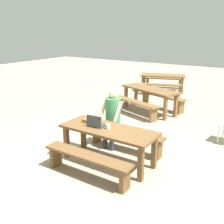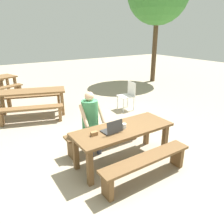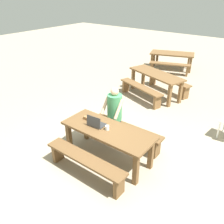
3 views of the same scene
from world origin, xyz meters
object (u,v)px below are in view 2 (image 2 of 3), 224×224
at_px(small_pouch, 94,134).
at_px(plastic_chair, 128,95).
at_px(person_seated, 91,118).
at_px(picnic_table_mid, 31,95).
at_px(coffee_mug, 124,126).
at_px(picnic_table_front, 123,133).
at_px(laptop, 112,129).

distance_m(small_pouch, plastic_chair, 3.39).
height_order(person_seated, picnic_table_mid, person_seated).
relative_size(coffee_mug, plastic_chair, 0.10).
bearing_deg(picnic_table_front, plastic_chair, 50.81).
bearing_deg(picnic_table_mid, person_seated, -62.14).
distance_m(person_seated, picnic_table_mid, 2.88).
xyz_separation_m(plastic_chair, picnic_table_mid, (-2.67, 1.16, 0.15)).
distance_m(small_pouch, coffee_mug, 0.60).
bearing_deg(laptop, plastic_chair, -135.53).
distance_m(laptop, coffee_mug, 0.27).
distance_m(laptop, small_pouch, 0.34).
height_order(coffee_mug, person_seated, person_seated).
relative_size(picnic_table_front, coffee_mug, 21.06).
height_order(laptop, person_seated, person_seated).
bearing_deg(plastic_chair, laptop, -36.29).
bearing_deg(picnic_table_mid, laptop, -62.85).
bearing_deg(small_pouch, picnic_table_mid, 93.16).
height_order(picnic_table_front, small_pouch, small_pouch).
bearing_deg(laptop, coffee_mug, -178.28).
relative_size(picnic_table_front, small_pouch, 15.94).
xyz_separation_m(picnic_table_front, person_seated, (-0.33, 0.64, 0.15)).
xyz_separation_m(picnic_table_front, plastic_chair, (1.89, 2.32, -0.12)).
xyz_separation_m(picnic_table_front, small_pouch, (-0.59, 0.03, 0.14)).
relative_size(person_seated, plastic_chair, 1.47).
bearing_deg(picnic_table_mid, small_pouch, -68.06).
bearing_deg(person_seated, picnic_table_mid, 99.09).
bearing_deg(coffee_mug, person_seated, 116.97).
relative_size(coffee_mug, person_seated, 0.07).
distance_m(plastic_chair, picnic_table_mid, 2.92).
bearing_deg(small_pouch, person_seated, 66.59).
bearing_deg(picnic_table_front, laptop, -170.94).
relative_size(small_pouch, picnic_table_mid, 0.06).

